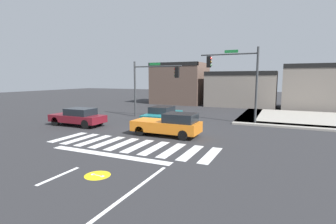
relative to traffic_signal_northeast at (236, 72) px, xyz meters
The scene contains 10 objects.
ground_plane 7.85m from the traffic_signal_northeast, 127.42° to the right, with size 120.00×120.00×0.00m, color #2B2B2D.
crosswalk_near 11.37m from the traffic_signal_northeast, 112.41° to the right, with size 9.78×2.88×0.01m.
bike_detector_marking 14.97m from the traffic_signal_northeast, 100.82° to the right, with size 1.00×1.00×0.01m.
curb_corner_northeast 7.37m from the traffic_signal_northeast, 42.95° to the left, with size 10.00×10.60×0.15m.
storefront_row 13.83m from the traffic_signal_northeast, 101.39° to the left, with size 24.20×6.17×5.90m.
traffic_signal_northeast is the anchor object (origin of this frame).
traffic_signal_northwest 7.55m from the traffic_signal_northeast, behind, with size 4.93×0.32×5.31m.
car_maroon 13.18m from the traffic_signal_northeast, 149.46° to the right, with size 4.46×1.76×1.39m.
car_teal 6.98m from the traffic_signal_northeast, 154.43° to the right, with size 1.86×4.40×1.39m.
car_orange 8.15m from the traffic_signal_northeast, 113.63° to the right, with size 4.42×1.79×1.52m.
Camera 1 is at (7.68, -16.28, 3.71)m, focal length 27.22 mm.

